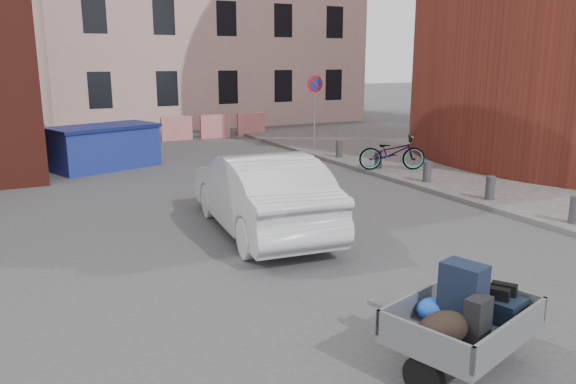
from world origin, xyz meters
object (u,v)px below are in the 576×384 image
dumpster (104,147)px  bicycle (392,153)px  trailer (463,319)px  silver_car (261,192)px

dumpster → bicycle: bearing=-51.9°
trailer → silver_car: 5.66m
trailer → bicycle: 10.94m
dumpster → silver_car: 8.40m
trailer → bicycle: bearing=39.6°
trailer → bicycle: (6.01, 9.14, 0.02)m
silver_car → trailer: bearing=93.8°
silver_car → bicycle: 6.79m
bicycle → trailer: bearing=171.6°
dumpster → trailer: bearing=-103.4°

